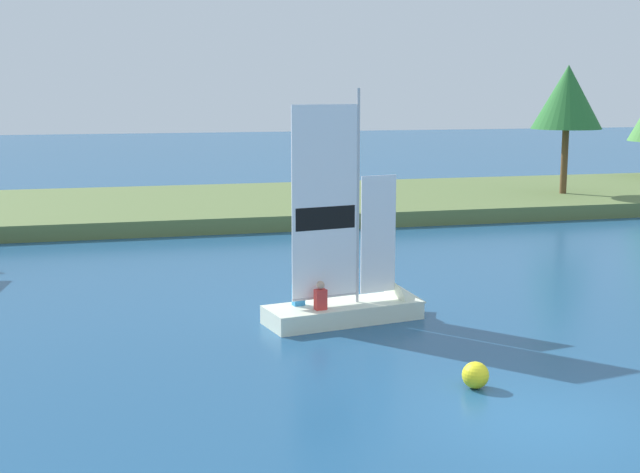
{
  "coord_description": "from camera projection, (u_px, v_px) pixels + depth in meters",
  "views": [
    {
      "loc": [
        -7.19,
        -12.98,
        5.76
      ],
      "look_at": [
        -0.78,
        12.58,
        1.2
      ],
      "focal_mm": 48.37,
      "sensor_mm": 36.0,
      "label": 1
    }
  ],
  "objects": [
    {
      "name": "channel_buoy",
      "position": [
        475.0,
        375.0,
        16.69
      ],
      "size": [
        0.53,
        0.53,
        0.53
      ],
      "primitive_type": "sphere",
      "color": "yellow",
      "rests_on": "ground"
    },
    {
      "name": "sailboat",
      "position": [
        366.0,
        300.0,
        21.72
      ],
      "size": [
        4.56,
        2.09,
        6.14
      ],
      "rotation": [
        0.0,
        0.0,
        0.19
      ],
      "color": "silver",
      "rests_on": "ground"
    },
    {
      "name": "shore_bank",
      "position": [
        263.0,
        204.0,
        40.72
      ],
      "size": [
        80.0,
        12.36,
        0.65
      ],
      "primitive_type": "cube",
      "color": "#5B703D",
      "rests_on": "ground"
    },
    {
      "name": "shoreline_tree_centre",
      "position": [
        567.0,
        98.0,
        41.47
      ],
      "size": [
        3.38,
        3.38,
        6.2
      ],
      "color": "brown",
      "rests_on": "shore_bank"
    },
    {
      "name": "ground_plane",
      "position": [
        537.0,
        420.0,
        15.11
      ],
      "size": [
        200.0,
        200.0,
        0.0
      ],
      "primitive_type": "plane",
      "color": "navy"
    }
  ]
}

